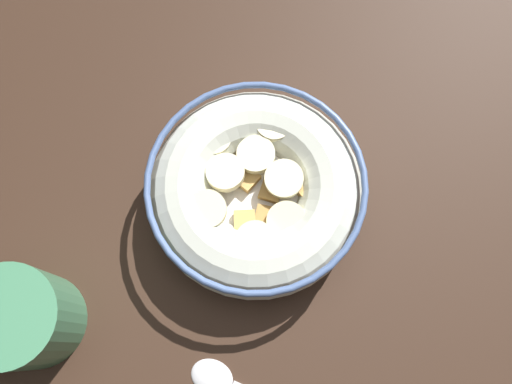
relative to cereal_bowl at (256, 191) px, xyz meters
The scene contains 3 objects.
ground_plane 4.21cm from the cereal_bowl, 106.23° to the left, with size 129.85×129.85×2.00cm, color #332116.
cereal_bowl is the anchor object (origin of this frame).
coffee_mug 22.60cm from the cereal_bowl, 10.17° to the right, with size 10.95×8.37×7.77cm.
Camera 1 is at (8.95, 10.50, 50.50)cm, focal length 38.27 mm.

